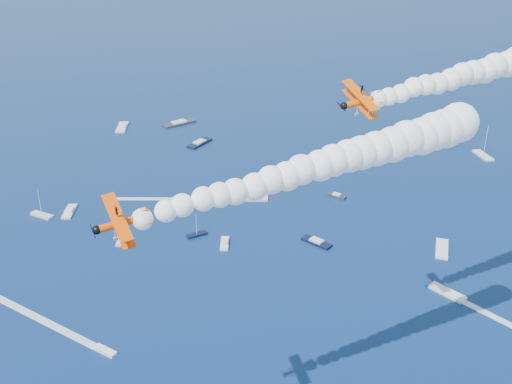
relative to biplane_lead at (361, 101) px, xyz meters
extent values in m
cube|color=white|center=(34.73, 25.77, -59.75)|extent=(7.80, 9.45, 0.70)
cube|color=white|center=(-48.26, 15.91, -59.75)|extent=(5.37, 4.96, 0.70)
cube|color=silver|center=(-7.27, 83.75, -59.75)|extent=(12.04, 5.36, 0.70)
cube|color=white|center=(41.80, 45.47, -59.75)|extent=(7.27, 10.81, 0.70)
cube|color=white|center=(-18.13, 56.87, -59.75)|extent=(3.26, 7.25, 0.70)
cube|color=silver|center=(-47.60, 62.18, -59.75)|extent=(2.34, 5.18, 0.70)
cube|color=white|center=(84.24, 106.19, -59.75)|extent=(4.17, 10.48, 0.70)
cube|color=black|center=(-25.66, 62.96, -59.75)|extent=(6.32, 3.82, 0.70)
cube|color=white|center=(-64.22, 82.67, -59.75)|extent=(3.92, 9.21, 0.70)
cube|color=black|center=(7.87, 53.84, -59.75)|extent=(8.23, 8.70, 0.70)
cube|color=#2C303B|center=(-27.96, 157.49, -59.75)|extent=(14.99, 10.85, 0.70)
cube|color=silver|center=(-51.84, 155.79, -59.75)|extent=(5.12, 12.55, 0.70)
cube|color=#282D36|center=(21.02, 81.28, -59.75)|extent=(5.99, 5.49, 0.70)
cube|color=silver|center=(-72.32, 81.48, -59.75)|extent=(7.65, 6.47, 0.70)
cube|color=black|center=(-20.65, 133.60, -59.75)|extent=(10.63, 11.46, 0.70)
cube|color=white|center=(-64.80, 30.07, -60.07)|extent=(30.17, 26.23, 0.04)
cube|color=white|center=(-31.82, 87.34, -60.07)|extent=(37.89, 7.47, 0.04)
camera|label=1|loc=(-30.31, -91.75, 31.36)|focal=43.05mm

